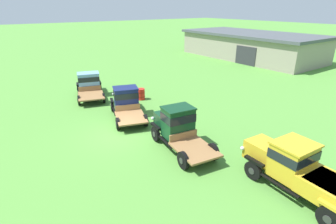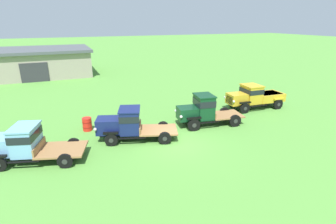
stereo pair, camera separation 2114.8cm
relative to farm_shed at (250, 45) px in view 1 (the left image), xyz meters
name	(u,v)px [view 1 (the left image)]	position (x,y,z in m)	size (l,w,h in m)	color
ground_plane	(121,134)	(11.97, -27.30, -1.87)	(240.00, 240.00, 0.00)	#518E38
farm_shed	(250,45)	(0.00, 0.00, 0.00)	(20.53, 10.01, 3.70)	gray
vintage_truck_foreground_near	(89,83)	(3.46, -26.12, -0.79)	(5.48, 3.32, 2.06)	black
vintage_truck_second_in_line	(126,100)	(9.36, -25.56, -0.78)	(5.44, 3.29, 2.10)	black
vintage_truck_midrow_center	(177,126)	(15.03, -25.28, -0.68)	(5.14, 2.54, 2.31)	black
vintage_truck_far_side	(299,169)	(21.17, -23.61, -0.77)	(5.38, 2.31, 2.13)	black
oil_drum_beside_row	(141,94)	(7.10, -23.03, -1.40)	(0.66, 0.66, 0.94)	red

